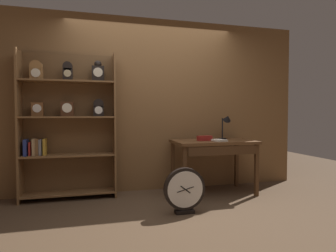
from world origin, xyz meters
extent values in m
plane|color=#4C3826|center=(0.00, 0.00, 0.00)|extent=(10.00, 10.00, 0.00)
cube|color=brown|center=(0.00, 1.28, 1.30)|extent=(4.80, 0.05, 2.60)
cube|color=brown|center=(-1.79, 1.07, 1.00)|extent=(0.02, 0.30, 1.99)
cube|color=brown|center=(-0.57, 1.07, 1.00)|extent=(0.02, 0.30, 1.99)
cube|color=brown|center=(-1.18, 1.22, 1.00)|extent=(1.25, 0.01, 1.99)
cube|color=brown|center=(-1.18, 1.07, 0.08)|extent=(1.20, 0.29, 0.02)
cube|color=brown|center=(-1.18, 1.07, 0.60)|extent=(1.20, 0.29, 0.02)
cube|color=brown|center=(-1.18, 1.07, 1.12)|extent=(1.20, 0.29, 0.02)
cube|color=brown|center=(-1.18, 1.07, 1.59)|extent=(1.20, 0.29, 0.02)
cube|color=olive|center=(-1.58, 1.08, 1.68)|extent=(0.16, 0.08, 0.15)
cylinder|color=olive|center=(-1.58, 1.08, 1.78)|extent=(0.16, 0.08, 0.16)
cylinder|color=silver|center=(-1.58, 1.04, 1.69)|extent=(0.11, 0.01, 0.11)
cube|color=brown|center=(-1.58, 1.09, 1.22)|extent=(0.14, 0.07, 0.18)
cylinder|color=silver|center=(-1.58, 1.05, 1.23)|extent=(0.11, 0.01, 0.11)
cube|color=black|center=(-1.19, 1.07, 1.69)|extent=(0.13, 0.07, 0.16)
cylinder|color=black|center=(-1.19, 1.07, 1.80)|extent=(0.13, 0.07, 0.13)
cylinder|color=#C6B78C|center=(-1.19, 1.02, 1.70)|extent=(0.10, 0.01, 0.10)
cube|color=#472816|center=(-1.20, 1.06, 1.22)|extent=(0.16, 0.11, 0.19)
cylinder|color=silver|center=(-1.20, 1.00, 1.24)|extent=(0.13, 0.01, 0.13)
cube|color=black|center=(-0.79, 1.09, 1.71)|extent=(0.17, 0.10, 0.21)
sphere|color=black|center=(-0.79, 1.09, 1.85)|extent=(0.10, 0.10, 0.10)
cylinder|color=silver|center=(-0.79, 1.04, 1.73)|extent=(0.13, 0.01, 0.13)
cube|color=black|center=(-0.79, 1.08, 1.20)|extent=(0.14, 0.09, 0.14)
cylinder|color=black|center=(-0.79, 1.08, 1.30)|extent=(0.14, 0.09, 0.14)
cylinder|color=white|center=(-0.79, 1.03, 1.21)|extent=(0.11, 0.01, 0.11)
cube|color=navy|center=(-1.72, 1.07, 0.72)|extent=(0.04, 0.17, 0.22)
cube|color=maroon|center=(-1.67, 1.09, 0.70)|extent=(0.02, 0.15, 0.18)
cube|color=tan|center=(-1.62, 1.09, 0.72)|extent=(0.04, 0.14, 0.22)
cube|color=brown|center=(-1.58, 1.08, 0.72)|extent=(0.04, 0.14, 0.22)
cube|color=slate|center=(-1.54, 1.08, 0.71)|extent=(0.03, 0.13, 0.21)
cube|color=#B78C2D|center=(-1.49, 1.09, 0.72)|extent=(0.03, 0.15, 0.22)
cube|color=brown|center=(0.83, 0.84, 0.75)|extent=(1.16, 0.68, 0.04)
cube|color=#50321B|center=(0.30, 0.55, 0.37)|extent=(0.05, 0.05, 0.73)
cube|color=#50321B|center=(1.36, 0.55, 0.37)|extent=(0.05, 0.05, 0.73)
cube|color=#50321B|center=(0.30, 1.13, 0.37)|extent=(0.05, 0.05, 0.73)
cube|color=#50321B|center=(1.36, 1.13, 0.37)|extent=(0.05, 0.05, 0.73)
cube|color=#472C18|center=(0.83, 0.52, 0.66)|extent=(0.99, 0.03, 0.12)
cylinder|color=black|center=(1.03, 0.98, 0.78)|extent=(0.11, 0.11, 0.02)
cylinder|color=black|center=(1.03, 0.98, 0.95)|extent=(0.02, 0.02, 0.30)
cone|color=black|center=(1.09, 0.93, 1.10)|extent=(0.13, 0.16, 0.15)
cube|color=maroon|center=(0.69, 0.83, 0.81)|extent=(0.21, 0.09, 0.07)
cube|color=silver|center=(0.86, 0.72, 0.79)|extent=(0.19, 0.24, 0.02)
cube|color=black|center=(0.16, 0.13, 0.02)|extent=(0.22, 0.11, 0.04)
cylinder|color=black|center=(0.16, 0.13, 0.29)|extent=(0.49, 0.06, 0.49)
cylinder|color=silver|center=(0.16, 0.10, 0.29)|extent=(0.42, 0.01, 0.42)
cube|color=black|center=(0.16, 0.10, 0.29)|extent=(0.12, 0.01, 0.10)
cube|color=black|center=(0.16, 0.09, 0.29)|extent=(0.20, 0.01, 0.06)
camera|label=1|loc=(-0.84, -2.97, 1.14)|focal=30.26mm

